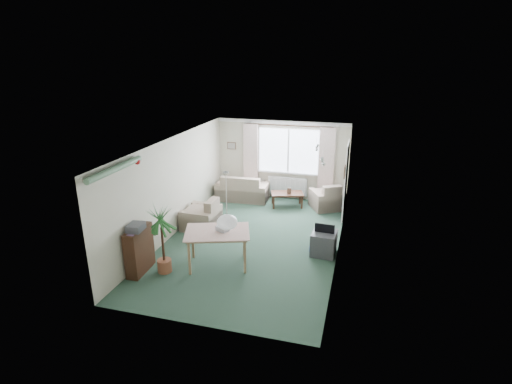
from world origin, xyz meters
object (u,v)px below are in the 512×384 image
(armchair_left, at_px, (201,213))
(coffee_table, at_px, (287,200))
(armchair_corner, at_px, (327,196))
(tv_cube, at_px, (324,243))
(pet_bed, at_px, (321,250))
(sofa, at_px, (243,187))
(houseplant, at_px, (162,240))
(dining_table, at_px, (218,249))
(bookshelf, at_px, (139,250))

(armchair_left, xyz_separation_m, coffee_table, (1.83, 2.09, -0.19))
(armchair_corner, relative_size, coffee_table, 0.93)
(armchair_left, height_order, tv_cube, armchair_left)
(armchair_left, distance_m, pet_bed, 3.21)
(sofa, relative_size, pet_bed, 2.81)
(armchair_left, bearing_deg, sofa, 172.68)
(armchair_corner, distance_m, houseplant, 5.34)
(armchair_left, height_order, dining_table, armchair_left)
(coffee_table, bearing_deg, houseplant, -111.17)
(armchair_left, height_order, bookshelf, bookshelf)
(sofa, height_order, armchair_corner, sofa)
(sofa, height_order, armchair_left, armchair_left)
(bookshelf, xyz_separation_m, dining_table, (1.45, 0.66, -0.10))
(coffee_table, bearing_deg, bookshelf, -115.94)
(armchair_corner, height_order, armchair_left, armchair_left)
(tv_cube, bearing_deg, pet_bed, 127.79)
(sofa, relative_size, dining_table, 1.28)
(sofa, bearing_deg, armchair_left, 77.66)
(armchair_corner, bearing_deg, dining_table, 36.33)
(bookshelf, height_order, tv_cube, bookshelf)
(sofa, relative_size, tv_cube, 2.72)
(armchair_left, xyz_separation_m, dining_table, (1.11, -1.71, -0.02))
(coffee_table, height_order, bookshelf, bookshelf)
(bookshelf, bearing_deg, armchair_corner, 51.57)
(dining_table, bearing_deg, armchair_left, 122.96)
(sofa, height_order, coffee_table, sofa)
(tv_cube, height_order, pet_bed, tv_cube)
(armchair_corner, bearing_deg, coffee_table, -20.38)
(dining_table, height_order, tv_cube, dining_table)
(houseplant, distance_m, dining_table, 1.16)
(armchair_corner, height_order, coffee_table, armchair_corner)
(dining_table, distance_m, tv_cube, 2.37)
(coffee_table, relative_size, dining_table, 0.75)
(tv_cube, bearing_deg, bookshelf, -149.92)
(houseplant, bearing_deg, armchair_corner, 57.91)
(armchair_corner, relative_size, houseplant, 0.59)
(tv_cube, bearing_deg, sofa, 137.34)
(coffee_table, height_order, dining_table, dining_table)
(houseplant, relative_size, tv_cube, 2.51)
(houseplant, bearing_deg, coffee_table, 68.83)
(armchair_corner, height_order, houseplant, houseplant)
(coffee_table, distance_m, tv_cube, 3.03)
(bookshelf, xyz_separation_m, pet_bed, (3.49, 1.84, -0.42))
(coffee_table, distance_m, houseplant, 4.70)
(coffee_table, distance_m, dining_table, 3.87)
(sofa, distance_m, bookshelf, 4.75)
(coffee_table, bearing_deg, armchair_corner, 8.07)
(sofa, xyz_separation_m, houseplant, (-0.26, -4.58, 0.33))
(armchair_corner, xyz_separation_m, pet_bed, (0.17, -2.79, -0.33))
(dining_table, distance_m, pet_bed, 2.38)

